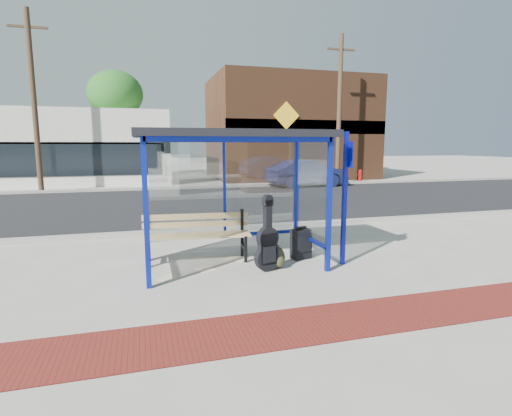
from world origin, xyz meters
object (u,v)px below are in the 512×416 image
object	(u,v)px
backpack	(277,257)
parked_car	(307,173)
suitcase	(301,244)
guitar_bag	(267,245)
bench	(196,233)
fire_hydrant	(360,175)

from	to	relation	value
backpack	parked_car	world-z (taller)	parked_car
parked_car	suitcase	bearing A→B (deg)	149.32
guitar_bag	suitcase	size ratio (longest dim) A/B	1.99
suitcase	backpack	distance (m)	0.77
bench	fire_hydrant	size ratio (longest dim) A/B	2.82
backpack	fire_hydrant	bearing A→B (deg)	44.39
bench	guitar_bag	bearing A→B (deg)	-36.05
suitcase	fire_hydrant	bearing A→B (deg)	41.89
backpack	fire_hydrant	distance (m)	17.63
guitar_bag	parked_car	size ratio (longest dim) A/B	0.30
guitar_bag	backpack	xyz separation A→B (m)	(0.21, 0.12, -0.27)
guitar_bag	parked_car	bearing A→B (deg)	50.82
parked_car	fire_hydrant	bearing A→B (deg)	-75.35
guitar_bag	parked_car	distance (m)	14.34
bench	parked_car	bearing A→B (deg)	63.63
backpack	fire_hydrant	world-z (taller)	fire_hydrant
suitcase	fire_hydrant	xyz separation A→B (m)	(9.51, 13.99, 0.10)
bench	parked_car	size ratio (longest dim) A/B	0.48
suitcase	backpack	xyz separation A→B (m)	(-0.63, -0.42, -0.10)
backpack	suitcase	bearing A→B (deg)	23.21
bench	parked_car	world-z (taller)	parked_car
suitcase	backpack	bearing A→B (deg)	-160.22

